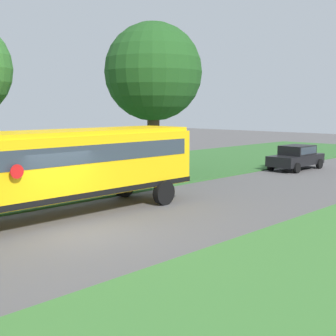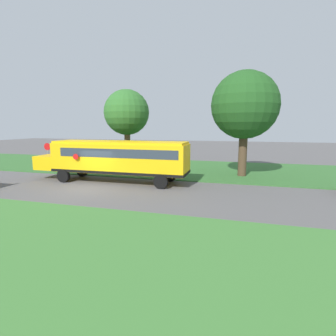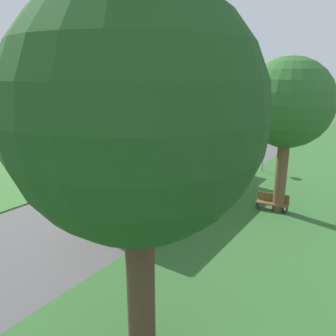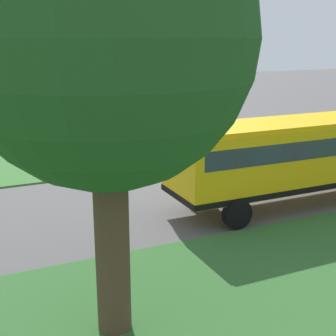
{
  "view_description": "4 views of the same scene",
  "coord_description": "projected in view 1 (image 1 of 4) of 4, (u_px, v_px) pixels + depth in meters",
  "views": [
    {
      "loc": [
        12.08,
        -8.58,
        3.98
      ],
      "look_at": [
        -1.57,
        5.57,
        1.44
      ],
      "focal_mm": 50.0,
      "sensor_mm": 36.0,
      "label": 1
    },
    {
      "loc": [
        15.74,
        10.18,
        4.33
      ],
      "look_at": [
        0.21,
        5.83,
        1.72
      ],
      "focal_mm": 28.0,
      "sensor_mm": 36.0,
      "label": 2
    },
    {
      "loc": [
        -11.83,
        15.75,
        6.8
      ],
      "look_at": [
        -2.06,
        1.35,
        1.9
      ],
      "focal_mm": 35.0,
      "sensor_mm": 36.0,
      "label": 3
    },
    {
      "loc": [
        -15.72,
        12.92,
        5.99
      ],
      "look_at": [
        0.2,
        5.62,
        1.16
      ],
      "focal_mm": 50.0,
      "sensor_mm": 36.0,
      "label": 4
    }
  ],
  "objects": [
    {
      "name": "school_bus",
      "position": [
        63.0,
        164.0,
        17.07
      ],
      "size": [
        2.84,
        12.42,
        3.16
      ],
      "color": "yellow",
      "rests_on": "ground"
    },
    {
      "name": "car_black_nearest",
      "position": [
        296.0,
        156.0,
        30.18
      ],
      "size": [
        2.02,
        4.4,
        1.56
      ],
      "color": "black",
      "rests_on": "ground"
    },
    {
      "name": "ground_plane",
      "position": [
        83.0,
        233.0,
        14.95
      ],
      "size": [
        120.0,
        120.0,
        0.0
      ],
      "primitive_type": "plane",
      "color": "#565454"
    },
    {
      "name": "oak_tree_roadside_mid",
      "position": [
        154.0,
        73.0,
        26.52
      ],
      "size": [
        5.58,
        5.58,
        8.8
      ],
      "color": "#4C3826",
      "rests_on": "ground"
    }
  ]
}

